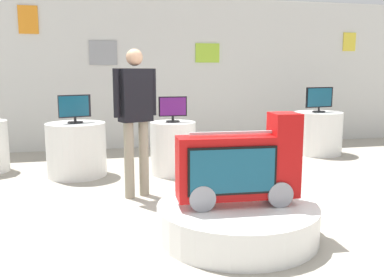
{
  "coord_description": "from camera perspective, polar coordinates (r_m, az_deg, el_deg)",
  "views": [
    {
      "loc": [
        -1.29,
        -3.84,
        1.52
      ],
      "look_at": [
        -0.26,
        0.63,
        0.79
      ],
      "focal_mm": 38.83,
      "sensor_mm": 36.0,
      "label": 1
    }
  ],
  "objects": [
    {
      "name": "main_display_pedestal",
      "position": [
        3.97,
        6.19,
        -11.12
      ],
      "size": [
        1.49,
        1.49,
        0.31
      ],
      "primitive_type": "cylinder",
      "color": "white",
      "rests_on": "ground"
    },
    {
      "name": "tv_on_far_right",
      "position": [
        8.06,
        17.09,
        5.23
      ],
      "size": [
        0.59,
        0.24,
        0.46
      ],
      "color": "black",
      "rests_on": "display_pedestal_far_right"
    },
    {
      "name": "tv_on_left_rear",
      "position": [
        6.16,
        -2.65,
        4.14
      ],
      "size": [
        0.42,
        0.2,
        0.38
      ],
      "color": "black",
      "rests_on": "display_pedestal_left_rear"
    },
    {
      "name": "novelty_firetruck_tv",
      "position": [
        3.82,
        6.65,
        -4.1
      ],
      "size": [
        1.13,
        0.38,
        0.85
      ],
      "color": "gray",
      "rests_on": "main_display_pedestal"
    },
    {
      "name": "display_pedestal_left_rear",
      "position": [
        6.24,
        -2.62,
        -1.31
      ],
      "size": [
        0.68,
        0.68,
        0.79
      ],
      "primitive_type": "cylinder",
      "color": "white",
      "rests_on": "ground"
    },
    {
      "name": "ground_plane",
      "position": [
        4.33,
        5.3,
        -11.51
      ],
      "size": [
        30.0,
        30.0,
        0.0
      ],
      "primitive_type": "plane",
      "color": "#A8A091"
    },
    {
      "name": "back_wall_display",
      "position": [
        8.52,
        -4.39,
        8.97
      ],
      "size": [
        12.82,
        0.13,
        3.01
      ],
      "color": "silver",
      "rests_on": "ground"
    },
    {
      "name": "shopper_browsing_near_truck",
      "position": [
        5.03,
        -7.76,
        3.73
      ],
      "size": [
        0.53,
        0.33,
        1.79
      ],
      "color": "gray",
      "rests_on": "ground"
    },
    {
      "name": "tv_on_center_rear",
      "position": [
        6.27,
        -15.83,
        4.02
      ],
      "size": [
        0.46,
        0.22,
        0.41
      ],
      "color": "black",
      "rests_on": "display_pedestal_center_rear"
    },
    {
      "name": "display_pedestal_far_right",
      "position": [
        8.13,
        16.88,
        0.73
      ],
      "size": [
        0.88,
        0.88,
        0.79
      ],
      "primitive_type": "cylinder",
      "color": "white",
      "rests_on": "ground"
    },
    {
      "name": "display_pedestal_center_rear",
      "position": [
        6.35,
        -15.58,
        -1.46
      ],
      "size": [
        0.86,
        0.86,
        0.79
      ],
      "primitive_type": "cylinder",
      "color": "white",
      "rests_on": "ground"
    }
  ]
}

